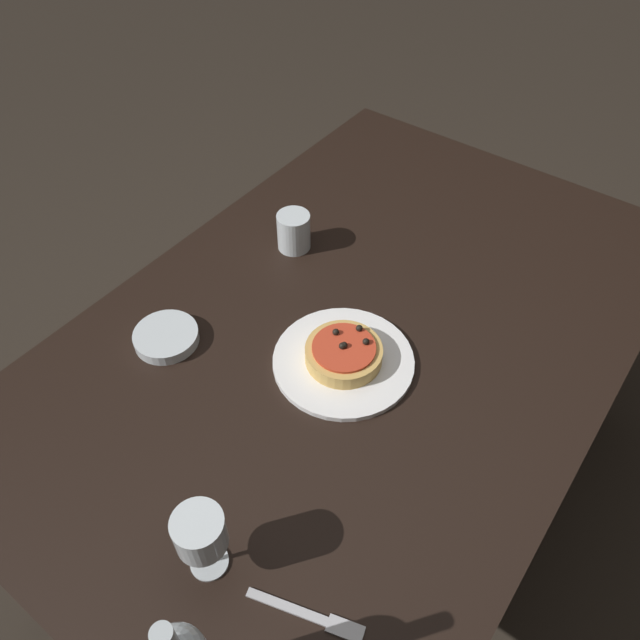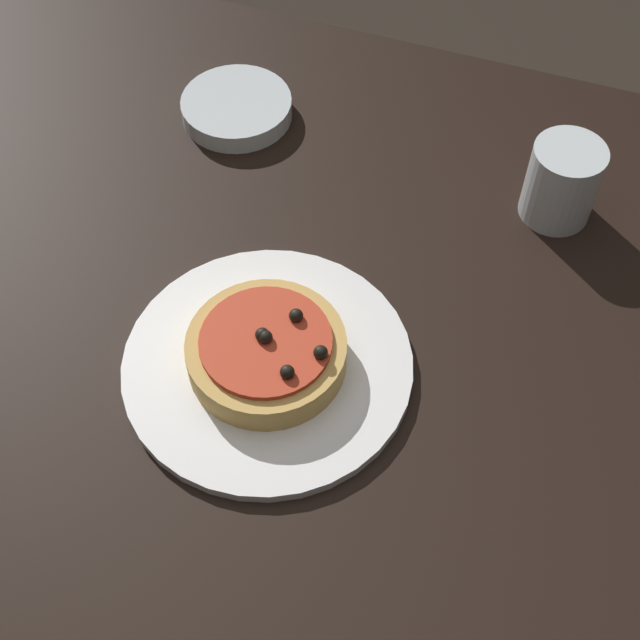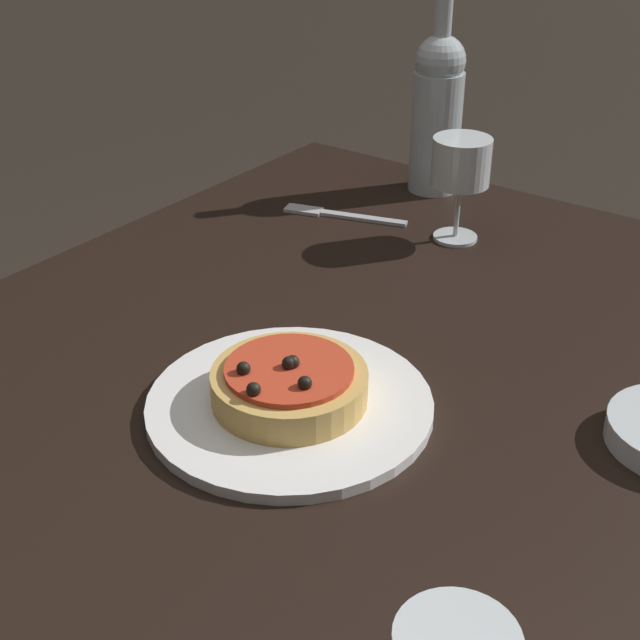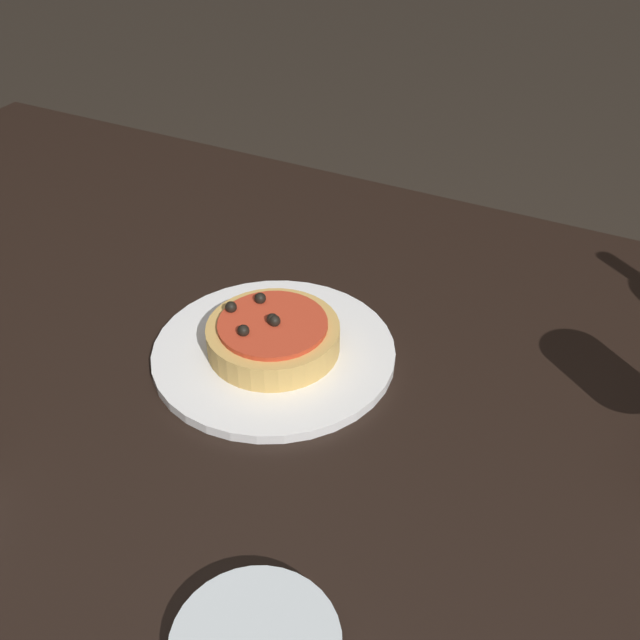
% 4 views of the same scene
% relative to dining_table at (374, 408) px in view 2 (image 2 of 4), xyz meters
% --- Properties ---
extents(ground_plane, '(14.00, 14.00, 0.00)m').
position_rel_dining_table_xyz_m(ground_plane, '(0.00, 0.00, -0.66)').
color(ground_plane, '#2D261E').
extents(dining_table, '(1.57, 1.02, 0.73)m').
position_rel_dining_table_xyz_m(dining_table, '(0.00, 0.00, 0.00)').
color(dining_table, black).
rests_on(dining_table, ground_plane).
extents(dinner_plate, '(0.29, 0.29, 0.01)m').
position_rel_dining_table_xyz_m(dinner_plate, '(0.10, 0.03, 0.08)').
color(dinner_plate, white).
rests_on(dinner_plate, dining_table).
extents(pizza, '(0.16, 0.16, 0.05)m').
position_rel_dining_table_xyz_m(pizza, '(0.10, 0.03, 0.10)').
color(pizza, tan).
rests_on(pizza, dinner_plate).
extents(water_cup, '(0.08, 0.08, 0.09)m').
position_rel_dining_table_xyz_m(water_cup, '(-0.12, -0.27, 0.12)').
color(water_cup, silver).
rests_on(water_cup, dining_table).
extents(side_bowl, '(0.14, 0.14, 0.02)m').
position_rel_dining_table_xyz_m(side_bowl, '(0.28, -0.30, 0.09)').
color(side_bowl, silver).
rests_on(side_bowl, dining_table).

